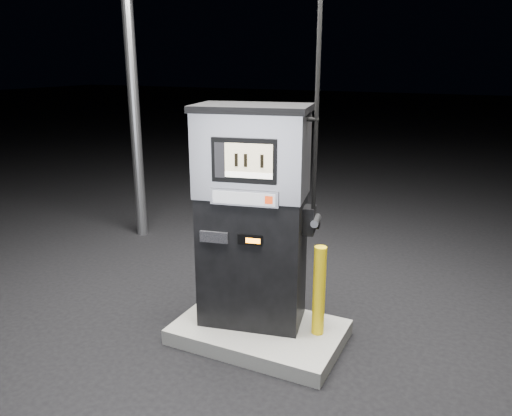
% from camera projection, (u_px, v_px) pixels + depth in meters
% --- Properties ---
extents(ground, '(80.00, 80.00, 0.00)m').
position_uv_depth(ground, '(259.00, 339.00, 4.92)').
color(ground, black).
rests_on(ground, ground).
extents(pump_island, '(1.60, 1.00, 0.15)m').
position_uv_depth(pump_island, '(259.00, 332.00, 4.90)').
color(pump_island, slate).
rests_on(pump_island, ground).
extents(fuel_dispenser, '(1.22, 0.83, 4.38)m').
position_uv_depth(fuel_dispenser, '(253.00, 215.00, 4.70)').
color(fuel_dispenser, black).
rests_on(fuel_dispenser, pump_island).
extents(bollard_left, '(0.15, 0.15, 0.89)m').
position_uv_depth(bollard_left, '(204.00, 273.00, 4.98)').
color(bollard_left, yellow).
rests_on(bollard_left, pump_island).
extents(bollard_right, '(0.14, 0.14, 0.87)m').
position_uv_depth(bollard_right, '(319.00, 291.00, 4.62)').
color(bollard_right, yellow).
rests_on(bollard_right, pump_island).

